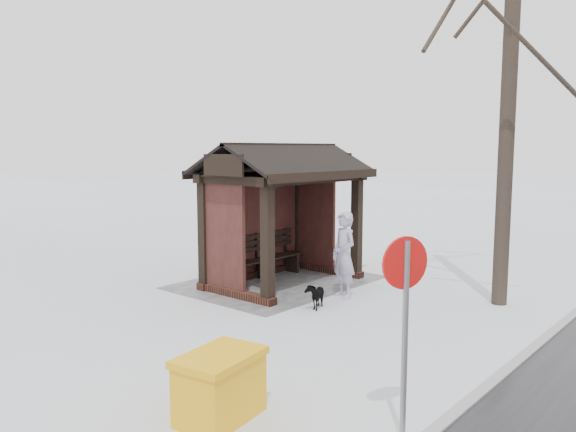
# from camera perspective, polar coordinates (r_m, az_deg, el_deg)

# --- Properties ---
(ground) EXTENTS (120.00, 120.00, 0.00)m
(ground) POSITION_cam_1_polar(r_m,az_deg,el_deg) (12.50, -0.42, -6.90)
(ground) COLOR silver
(ground) RESTS_ON ground
(kerb) EXTENTS (120.00, 0.15, 0.06)m
(kerb) POSITION_cam_1_polar(r_m,az_deg,el_deg) (9.93, 24.76, -11.17)
(kerb) COLOR gray
(kerb) RESTS_ON ground
(trampled_patch) EXTENTS (4.20, 3.20, 0.02)m
(trampled_patch) POSITION_cam_1_polar(r_m,az_deg,el_deg) (12.62, -1.10, -6.72)
(trampled_patch) COLOR gray
(trampled_patch) RESTS_ON ground
(bus_shelter) EXTENTS (3.60, 2.40, 3.09)m
(bus_shelter) POSITION_cam_1_polar(r_m,az_deg,el_deg) (12.27, -0.98, 3.09)
(bus_shelter) COLOR #381B14
(bus_shelter) RESTS_ON ground
(pedestrian) EXTENTS (0.62, 0.74, 1.73)m
(pedestrian) POSITION_cam_1_polar(r_m,az_deg,el_deg) (11.28, 5.69, -3.94)
(pedestrian) COLOR #A79CB7
(pedestrian) RESTS_ON ground
(dog) EXTENTS (0.65, 0.48, 0.50)m
(dog) POSITION_cam_1_polar(r_m,az_deg,el_deg) (10.62, 2.78, -8.01)
(dog) COLOR black
(dog) RESTS_ON ground
(grit_bin) EXTENTS (1.07, 0.81, 0.75)m
(grit_bin) POSITION_cam_1_polar(r_m,az_deg,el_deg) (6.50, -6.93, -16.75)
(grit_bin) COLOR #EAA20D
(grit_bin) RESTS_ON ground
(road_sign) EXTENTS (0.51, 0.24, 2.12)m
(road_sign) POSITION_cam_1_polar(r_m,az_deg,el_deg) (5.81, 11.75, -7.59)
(road_sign) COLOR gray
(road_sign) RESTS_ON ground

